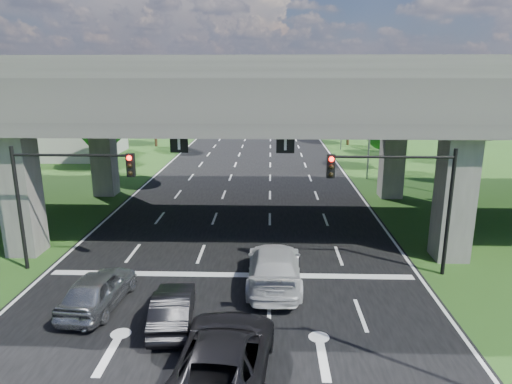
# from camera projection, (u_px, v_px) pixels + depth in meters

# --- Properties ---
(ground) EXTENTS (160.00, 160.00, 0.00)m
(ground) POSITION_uv_depth(u_px,v_px,m) (224.00, 313.00, 18.05)
(ground) COLOR #264817
(ground) RESTS_ON ground
(road) EXTENTS (18.00, 120.00, 0.03)m
(road) POSITION_uv_depth(u_px,v_px,m) (240.00, 229.00, 27.72)
(road) COLOR black
(road) RESTS_ON ground
(overpass) EXTENTS (80.00, 15.00, 10.00)m
(overpass) POSITION_uv_depth(u_px,v_px,m) (241.00, 95.00, 27.64)
(overpass) COLOR #3E3B38
(overpass) RESTS_ON ground
(warehouse) EXTENTS (20.00, 10.00, 4.00)m
(warehouse) POSITION_uv_depth(u_px,v_px,m) (28.00, 138.00, 52.18)
(warehouse) COLOR #9E9E99
(warehouse) RESTS_ON ground
(signal_right) EXTENTS (5.76, 0.54, 6.00)m
(signal_right) POSITION_uv_depth(u_px,v_px,m) (403.00, 188.00, 20.56)
(signal_right) COLOR black
(signal_right) RESTS_ON ground
(signal_left) EXTENTS (5.76, 0.54, 6.00)m
(signal_left) POSITION_uv_depth(u_px,v_px,m) (62.00, 186.00, 21.04)
(signal_left) COLOR black
(signal_left) RESTS_ON ground
(streetlight_far) EXTENTS (3.38, 0.25, 10.00)m
(streetlight_far) POSITION_uv_depth(u_px,v_px,m) (366.00, 113.00, 39.46)
(streetlight_far) COLOR gray
(streetlight_far) RESTS_ON ground
(streetlight_beyond) EXTENTS (3.38, 0.25, 10.00)m
(streetlight_beyond) POSITION_uv_depth(u_px,v_px,m) (340.00, 102.00, 54.93)
(streetlight_beyond) COLOR gray
(streetlight_beyond) RESTS_ON ground
(tree_left_near) EXTENTS (4.50, 4.50, 7.80)m
(tree_left_near) POSITION_uv_depth(u_px,v_px,m) (101.00, 122.00, 42.40)
(tree_left_near) COLOR black
(tree_left_near) RESTS_ON ground
(tree_left_mid) EXTENTS (3.91, 3.90, 6.76)m
(tree_left_mid) POSITION_uv_depth(u_px,v_px,m) (101.00, 120.00, 50.39)
(tree_left_mid) COLOR black
(tree_left_mid) RESTS_ON ground
(tree_left_far) EXTENTS (4.80, 4.80, 8.32)m
(tree_left_far) POSITION_uv_depth(u_px,v_px,m) (154.00, 106.00, 57.75)
(tree_left_far) COLOR black
(tree_left_far) RESTS_ON ground
(tree_right_near) EXTENTS (4.20, 4.20, 7.28)m
(tree_right_near) POSITION_uv_depth(u_px,v_px,m) (388.00, 124.00, 43.58)
(tree_right_near) COLOR black
(tree_right_near) RESTS_ON ground
(tree_right_mid) EXTENTS (3.91, 3.90, 6.76)m
(tree_right_mid) POSITION_uv_depth(u_px,v_px,m) (397.00, 119.00, 51.30)
(tree_right_mid) COLOR black
(tree_right_mid) RESTS_ON ground
(tree_right_far) EXTENTS (4.50, 4.50, 7.80)m
(tree_right_far) POSITION_uv_depth(u_px,v_px,m) (350.00, 108.00, 59.00)
(tree_right_far) COLOR black
(tree_right_far) RESTS_ON ground
(car_silver) EXTENTS (2.20, 4.63, 1.53)m
(car_silver) POSITION_uv_depth(u_px,v_px,m) (98.00, 290.00, 18.32)
(car_silver) COLOR #919398
(car_silver) RESTS_ON road
(car_dark) EXTENTS (1.83, 4.21, 1.35)m
(car_dark) POSITION_uv_depth(u_px,v_px,m) (173.00, 308.00, 17.05)
(car_dark) COLOR black
(car_dark) RESTS_ON road
(car_white) EXTENTS (2.39, 5.84, 1.69)m
(car_white) POSITION_uv_depth(u_px,v_px,m) (274.00, 267.00, 20.28)
(car_white) COLOR #B8B8B8
(car_white) RESTS_ON road
(car_trailing) EXTENTS (3.23, 6.21, 1.67)m
(car_trailing) POSITION_uv_depth(u_px,v_px,m) (224.00, 358.00, 13.82)
(car_trailing) COLOR black
(car_trailing) RESTS_ON road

